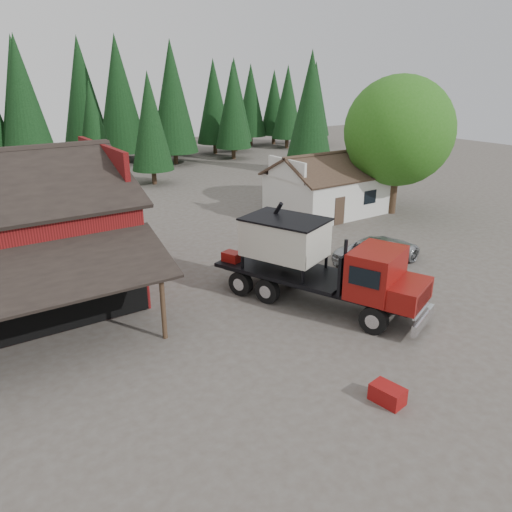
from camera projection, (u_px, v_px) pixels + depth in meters
ground at (302, 322)px, 22.01m from camera, size 120.00×120.00×0.00m
farmhouse at (327, 191)px, 38.32m from camera, size 8.60×6.42×4.65m
deciduous_tree at (399, 135)px, 36.60m from camera, size 8.00×8.00×10.20m
conifer_backdrop at (59, 171)px, 54.53m from camera, size 76.00×16.00×16.00m
near_pine_b at (150, 122)px, 46.33m from camera, size 3.96×3.96×10.40m
near_pine_c at (311, 106)px, 51.29m from camera, size 4.84×4.84×12.40m
near_pine_d at (24, 106)px, 43.64m from camera, size 5.28×5.28×13.40m
feed_truck at (317, 262)px, 22.98m from camera, size 6.24×10.37×4.56m
silver_car at (379, 251)px, 28.26m from camera, size 5.94×3.27×1.58m
equip_box at (388, 394)px, 16.60m from camera, size 0.86×1.20×0.60m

